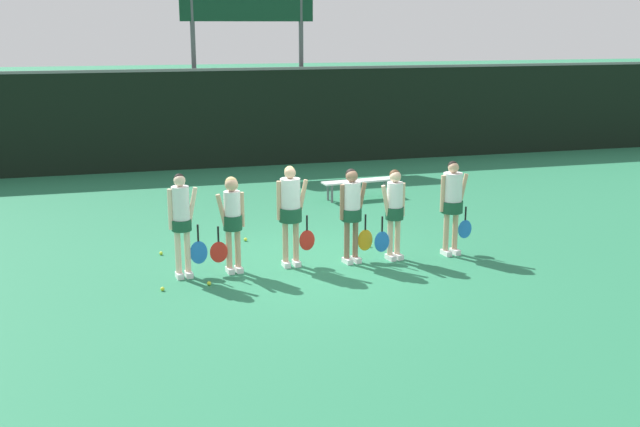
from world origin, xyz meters
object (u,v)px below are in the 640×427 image
tennis_ball_0 (209,283)px  player_0 (182,218)px  bench_courtside (359,183)px  tennis_ball_1 (369,245)px  tennis_ball_5 (161,253)px  player_4 (394,208)px  player_5 (452,199)px  scoreboard (247,13)px  tennis_ball_4 (245,239)px  tennis_ball_2 (162,289)px  tennis_ball_3 (229,250)px  player_1 (232,217)px  player_3 (352,208)px  player_2 (291,207)px

tennis_ball_0 → player_0: bearing=122.8°
bench_courtside → tennis_ball_1: bearing=-111.3°
tennis_ball_1 → tennis_ball_5: 3.92m
player_4 → player_5: size_ratio=0.94×
scoreboard → tennis_ball_4: size_ratio=84.90×
player_4 → player_5: (1.13, -0.00, 0.08)m
bench_courtside → tennis_ball_2: (-5.08, -5.38, -0.37)m
player_5 → scoreboard: bearing=92.2°
tennis_ball_3 → tennis_ball_4: tennis_ball_3 is taller
player_5 → tennis_ball_1: 1.83m
scoreboard → tennis_ball_3: bearing=-102.8°
player_1 → tennis_ball_1: (2.73, 0.77, -0.95)m
player_0 → player_3: bearing=-5.8°
player_1 → player_3: (2.12, -0.02, 0.02)m
player_5 → tennis_ball_4: bearing=144.6°
scoreboard → tennis_ball_2: 12.53m
player_4 → tennis_ball_4: (-2.39, 1.85, -0.92)m
scoreboard → player_4: size_ratio=3.45×
tennis_ball_3 → player_3: bearing=-31.1°
bench_courtside → player_2: size_ratio=1.05×
scoreboard → tennis_ball_2: size_ratio=85.65×
player_0 → tennis_ball_2: player_0 is taller
player_5 → player_1: bearing=171.8°
player_0 → player_4: (3.75, 0.00, -0.07)m
player_3 → player_4: bearing=-12.7°
player_2 → tennis_ball_5: 2.71m
player_1 → tennis_ball_2: size_ratio=25.16×
player_2 → player_5: 3.00m
player_3 → tennis_ball_1: player_3 is taller
player_1 → player_4: 2.91m
player_1 → bench_courtside: bearing=45.0°
player_1 → tennis_ball_5: player_1 is taller
scoreboard → tennis_ball_5: bearing=-110.0°
scoreboard → player_2: scoreboard is taller
player_5 → tennis_ball_3: player_5 is taller
tennis_ball_0 → tennis_ball_5: size_ratio=1.06×
tennis_ball_0 → tennis_ball_5: bearing=108.8°
bench_courtside → player_1: size_ratio=1.12×
scoreboard → bench_courtside: (1.62, -5.82, -4.07)m
player_4 → tennis_ball_1: (-0.17, 0.81, -0.92)m
player_2 → player_3: (1.08, -0.09, -0.06)m
player_3 → tennis_ball_3: (-2.03, 1.22, -0.97)m
player_4 → tennis_ball_4: 3.16m
bench_courtside → player_0: size_ratio=1.06×
player_1 → tennis_ball_2: player_1 is taller
player_4 → tennis_ball_1: 1.24m
bench_courtside → player_5: (0.21, -4.77, 0.64)m
player_0 → player_1: bearing=-3.5°
player_0 → tennis_ball_5: (-0.30, 1.36, -1.00)m
player_0 → tennis_ball_2: 1.24m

